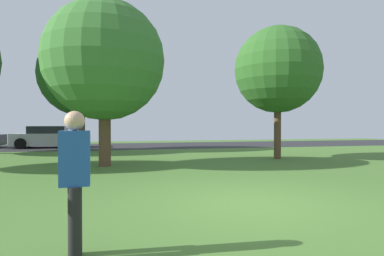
{
  "coord_description": "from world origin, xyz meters",
  "views": [
    {
      "loc": [
        -2.34,
        -5.49,
        1.49
      ],
      "look_at": [
        0.0,
        4.98,
        1.35
      ],
      "focal_mm": 29.64,
      "sensor_mm": 36.0,
      "label": 1
    }
  ],
  "objects_px": {
    "person_catcher": "(75,177)",
    "street_lamp_post": "(102,110)",
    "parked_car_silver": "(51,138)",
    "oak_tree_center": "(278,70)",
    "oak_tree_left": "(104,61)",
    "maple_tree_near": "(82,74)"
  },
  "relations": [
    {
      "from": "parked_car_silver",
      "to": "street_lamp_post",
      "type": "xyz_separation_m",
      "value": [
        3.24,
        -3.46,
        1.62
      ]
    },
    {
      "from": "parked_car_silver",
      "to": "street_lamp_post",
      "type": "bearing_deg",
      "value": -46.9
    },
    {
      "from": "person_catcher",
      "to": "street_lamp_post",
      "type": "xyz_separation_m",
      "value": [
        -0.54,
        14.01,
        1.35
      ]
    },
    {
      "from": "parked_car_silver",
      "to": "street_lamp_post",
      "type": "height_order",
      "value": "street_lamp_post"
    },
    {
      "from": "street_lamp_post",
      "to": "parked_car_silver",
      "type": "bearing_deg",
      "value": 133.1
    },
    {
      "from": "oak_tree_center",
      "to": "person_catcher",
      "type": "bearing_deg",
      "value": -128.86
    },
    {
      "from": "oak_tree_center",
      "to": "parked_car_silver",
      "type": "distance_m",
      "value": 14.26
    },
    {
      "from": "oak_tree_center",
      "to": "parked_car_silver",
      "type": "height_order",
      "value": "oak_tree_center"
    },
    {
      "from": "parked_car_silver",
      "to": "oak_tree_center",
      "type": "bearing_deg",
      "value": -39.15
    },
    {
      "from": "oak_tree_left",
      "to": "street_lamp_post",
      "type": "xyz_separation_m",
      "value": [
        -0.47,
        6.21,
        -1.44
      ]
    },
    {
      "from": "maple_tree_near",
      "to": "oak_tree_left",
      "type": "height_order",
      "value": "maple_tree_near"
    },
    {
      "from": "street_lamp_post",
      "to": "oak_tree_center",
      "type": "bearing_deg",
      "value": -35.17
    },
    {
      "from": "maple_tree_near",
      "to": "parked_car_silver",
      "type": "distance_m",
      "value": 5.03
    },
    {
      "from": "oak_tree_center",
      "to": "street_lamp_post",
      "type": "xyz_separation_m",
      "value": [
        -7.54,
        5.31,
        -1.53
      ]
    },
    {
      "from": "person_catcher",
      "to": "parked_car_silver",
      "type": "distance_m",
      "value": 17.88
    },
    {
      "from": "person_catcher",
      "to": "street_lamp_post",
      "type": "bearing_deg",
      "value": -91.74
    },
    {
      "from": "parked_car_silver",
      "to": "street_lamp_post",
      "type": "relative_size",
      "value": 0.99
    },
    {
      "from": "maple_tree_near",
      "to": "person_catcher",
      "type": "xyz_separation_m",
      "value": [
        1.63,
        -14.66,
        -3.31
      ]
    },
    {
      "from": "maple_tree_near",
      "to": "person_catcher",
      "type": "distance_m",
      "value": 15.11
    },
    {
      "from": "person_catcher",
      "to": "oak_tree_left",
      "type": "bearing_deg",
      "value": -93.42
    },
    {
      "from": "oak_tree_center",
      "to": "parked_car_silver",
      "type": "bearing_deg",
      "value": 140.85
    },
    {
      "from": "oak_tree_center",
      "to": "person_catcher",
      "type": "distance_m",
      "value": 11.53
    }
  ]
}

